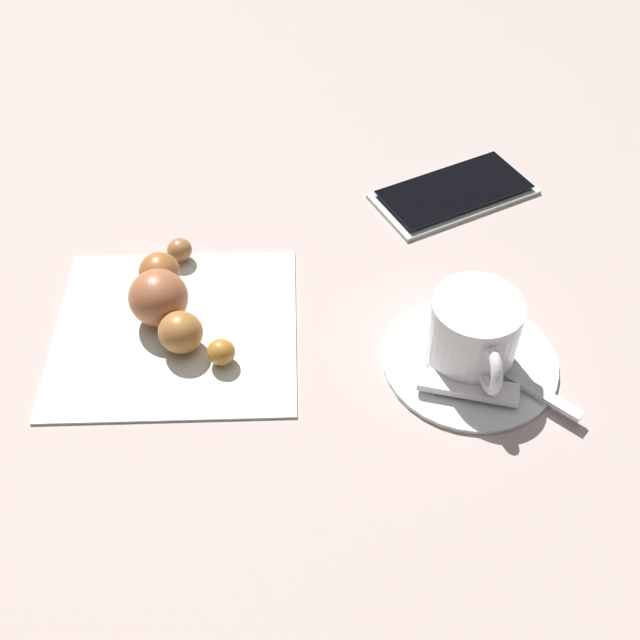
{
  "coord_description": "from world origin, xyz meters",
  "views": [
    {
      "loc": [
        -0.03,
        0.38,
        0.45
      ],
      "look_at": [
        -0.0,
        -0.01,
        0.03
      ],
      "focal_mm": 43.83,
      "sensor_mm": 36.0,
      "label": 1
    }
  ],
  "objects_px": {
    "saucer": "(470,357)",
    "sugar_packet": "(468,387)",
    "espresso_cup": "(474,328)",
    "teaspoon": "(483,358)",
    "croissant": "(167,299)",
    "cell_phone": "(454,192)",
    "napkin": "(176,329)"
  },
  "relations": [
    {
      "from": "sugar_packet",
      "to": "napkin",
      "type": "distance_m",
      "value": 0.23
    },
    {
      "from": "espresso_cup",
      "to": "teaspoon",
      "type": "relative_size",
      "value": 0.88
    },
    {
      "from": "napkin",
      "to": "espresso_cup",
      "type": "bearing_deg",
      "value": 175.82
    },
    {
      "from": "sugar_packet",
      "to": "cell_phone",
      "type": "xyz_separation_m",
      "value": [
        -0.0,
        -0.23,
        -0.01
      ]
    },
    {
      "from": "saucer",
      "to": "espresso_cup",
      "type": "bearing_deg",
      "value": 28.45
    },
    {
      "from": "cell_phone",
      "to": "teaspoon",
      "type": "bearing_deg",
      "value": 92.55
    },
    {
      "from": "napkin",
      "to": "cell_phone",
      "type": "height_order",
      "value": "cell_phone"
    },
    {
      "from": "napkin",
      "to": "teaspoon",
      "type": "bearing_deg",
      "value": 174.56
    },
    {
      "from": "saucer",
      "to": "napkin",
      "type": "distance_m",
      "value": 0.23
    },
    {
      "from": "napkin",
      "to": "croissant",
      "type": "bearing_deg",
      "value": -63.36
    },
    {
      "from": "saucer",
      "to": "cell_phone",
      "type": "xyz_separation_m",
      "value": [
        0.0,
        -0.2,
        0.0
      ]
    },
    {
      "from": "sugar_packet",
      "to": "croissant",
      "type": "bearing_deg",
      "value": 173.68
    },
    {
      "from": "teaspoon",
      "to": "cell_phone",
      "type": "height_order",
      "value": "teaspoon"
    },
    {
      "from": "sugar_packet",
      "to": "croissant",
      "type": "xyz_separation_m",
      "value": [
        0.23,
        -0.06,
        0.01
      ]
    },
    {
      "from": "sugar_packet",
      "to": "croissant",
      "type": "height_order",
      "value": "croissant"
    },
    {
      "from": "saucer",
      "to": "napkin",
      "type": "height_order",
      "value": "saucer"
    },
    {
      "from": "croissant",
      "to": "cell_phone",
      "type": "relative_size",
      "value": 0.84
    },
    {
      "from": "espresso_cup",
      "to": "teaspoon",
      "type": "height_order",
      "value": "espresso_cup"
    },
    {
      "from": "espresso_cup",
      "to": "croissant",
      "type": "bearing_deg",
      "value": -7.4
    },
    {
      "from": "sugar_packet",
      "to": "napkin",
      "type": "height_order",
      "value": "sugar_packet"
    },
    {
      "from": "napkin",
      "to": "cell_phone",
      "type": "distance_m",
      "value": 0.29
    },
    {
      "from": "teaspoon",
      "to": "sugar_packet",
      "type": "relative_size",
      "value": 1.45
    },
    {
      "from": "espresso_cup",
      "to": "saucer",
      "type": "bearing_deg",
      "value": -151.55
    },
    {
      "from": "espresso_cup",
      "to": "croissant",
      "type": "relative_size",
      "value": 0.67
    },
    {
      "from": "saucer",
      "to": "sugar_packet",
      "type": "height_order",
      "value": "sugar_packet"
    },
    {
      "from": "saucer",
      "to": "napkin",
      "type": "xyz_separation_m",
      "value": [
        0.23,
        -0.02,
        -0.0
      ]
    },
    {
      "from": "cell_phone",
      "to": "sugar_packet",
      "type": "bearing_deg",
      "value": 89.13
    },
    {
      "from": "saucer",
      "to": "cell_phone",
      "type": "distance_m",
      "value": 0.2
    },
    {
      "from": "saucer",
      "to": "sugar_packet",
      "type": "bearing_deg",
      "value": 82.63
    },
    {
      "from": "teaspoon",
      "to": "sugar_packet",
      "type": "height_order",
      "value": "teaspoon"
    },
    {
      "from": "teaspoon",
      "to": "napkin",
      "type": "bearing_deg",
      "value": -5.44
    },
    {
      "from": "napkin",
      "to": "croissant",
      "type": "distance_m",
      "value": 0.02
    }
  ]
}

